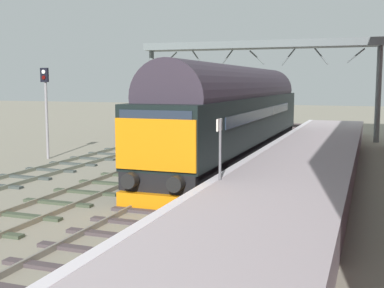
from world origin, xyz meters
The scene contains 9 objects.
ground_plane centered at (0.00, 0.00, 0.00)m, with size 140.00×140.00×0.00m, color gray.
track_main centered at (0.00, 0.00, 0.05)m, with size 2.50×60.00×0.15m.
track_adjacent_west centered at (-3.28, 0.00, 0.06)m, with size 2.50×60.00×0.15m.
track_adjacent_far_west centered at (-7.15, 0.00, 0.06)m, with size 2.50×60.00×0.15m.
station_platform centered at (3.60, 0.00, 0.50)m, with size 4.00×44.00×1.01m.
diesel_locomotive centered at (0.00, 5.83, 2.49)m, with size 2.74×19.67×4.68m.
signal_post_near centered at (-9.40, 3.82, 2.87)m, with size 0.44×0.22×4.62m.
platform_number_sign centered at (1.92, -3.41, 2.22)m, with size 0.10×0.44×1.82m.
overhead_footbridge centered at (-1.52, 17.12, 6.17)m, with size 16.45×2.00×6.72m.
Camera 1 is at (6.10, -17.46, 3.89)m, focal length 46.66 mm.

